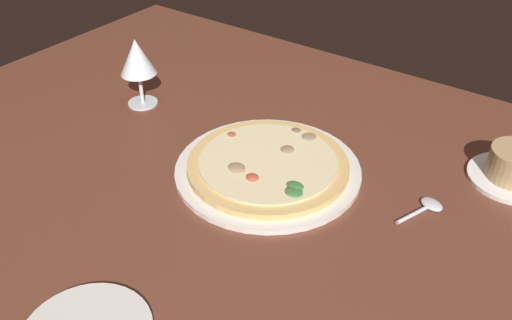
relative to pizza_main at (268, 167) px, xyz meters
The scene contains 4 objects.
dining_table 5.42cm from the pizza_main, 131.15° to the right, with size 150.00×110.00×4.00cm, color brown.
pizza_main is the anchor object (origin of this frame).
wine_glass_far 37.85cm from the pizza_main, behind, with size 7.56×7.56×14.88cm.
spoon 28.06cm from the pizza_main, 14.21° to the left, with size 5.50×9.59×1.00cm.
Camera 1 is at (47.80, -63.10, 63.17)cm, focal length 38.77 mm.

